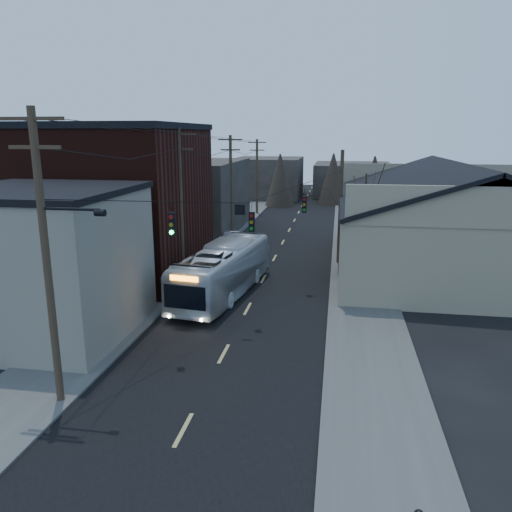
{
  "coord_description": "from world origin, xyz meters",
  "views": [
    {
      "loc": [
        4.8,
        -12.18,
        9.63
      ],
      "look_at": [
        0.42,
        14.41,
        3.0
      ],
      "focal_mm": 35.0,
      "sensor_mm": 36.0,
      "label": 1
    }
  ],
  "objects": [
    {
      "name": "ground",
      "position": [
        0.0,
        0.0,
        0.0
      ],
      "size": [
        160.0,
        160.0,
        0.0
      ],
      "primitive_type": "plane",
      "color": "black",
      "rests_on": "ground"
    },
    {
      "name": "road_surface",
      "position": [
        0.0,
        30.0,
        0.01
      ],
      "size": [
        9.0,
        110.0,
        0.02
      ],
      "primitive_type": "cube",
      "color": "black",
      "rests_on": "ground"
    },
    {
      "name": "sidewalk_left",
      "position": [
        -6.5,
        30.0,
        0.06
      ],
      "size": [
        4.0,
        110.0,
        0.12
      ],
      "primitive_type": "cube",
      "color": "#474744",
      "rests_on": "ground"
    },
    {
      "name": "sidewalk_right",
      "position": [
        6.5,
        30.0,
        0.06
      ],
      "size": [
        4.0,
        110.0,
        0.12
      ],
      "primitive_type": "cube",
      "color": "#474744",
      "rests_on": "ground"
    },
    {
      "name": "building_clapboard",
      "position": [
        -9.0,
        9.0,
        3.5
      ],
      "size": [
        8.0,
        8.0,
        7.0
      ],
      "primitive_type": "cube",
      "color": "slate",
      "rests_on": "ground"
    },
    {
      "name": "building_brick",
      "position": [
        -10.0,
        20.0,
        5.0
      ],
      "size": [
        10.0,
        12.0,
        10.0
      ],
      "primitive_type": "cube",
      "color": "black",
      "rests_on": "ground"
    },
    {
      "name": "building_left_far",
      "position": [
        -9.5,
        36.0,
        3.5
      ],
      "size": [
        9.0,
        14.0,
        7.0
      ],
      "primitive_type": "cube",
      "color": "#2D2924",
      "rests_on": "ground"
    },
    {
      "name": "warehouse",
      "position": [
        13.0,
        25.0,
        2.7
      ],
      "size": [
        16.16,
        20.6,
        7.73
      ],
      "color": "gray",
      "rests_on": "ground"
    },
    {
      "name": "building_far_left",
      "position": [
        -6.0,
        65.0,
        3.0
      ],
      "size": [
        10.0,
        12.0,
        6.0
      ],
      "primitive_type": "cube",
      "color": "#2D2924",
      "rests_on": "ground"
    },
    {
      "name": "building_far_right",
      "position": [
        7.0,
        70.0,
        2.5
      ],
      "size": [
        12.0,
        14.0,
        5.0
      ],
      "primitive_type": "cube",
      "color": "#2D2924",
      "rests_on": "ground"
    },
    {
      "name": "bare_tree",
      "position": [
        6.5,
        20.0,
        3.6
      ],
      "size": [
        0.4,
        0.4,
        7.2
      ],
      "primitive_type": "cone",
      "color": "black",
      "rests_on": "ground"
    },
    {
      "name": "utility_lines",
      "position": [
        -3.11,
        24.14,
        4.95
      ],
      "size": [
        11.24,
        45.28,
        10.5
      ],
      "color": "#382B1E",
      "rests_on": "ground"
    },
    {
      "name": "bus",
      "position": [
        -1.89,
        16.26,
        1.56
      ],
      "size": [
        4.09,
        11.46,
        3.12
      ],
      "primitive_type": "imported",
      "rotation": [
        0.0,
        0.0,
        3.01
      ],
      "color": "silver",
      "rests_on": "ground"
    },
    {
      "name": "parked_car",
      "position": [
        -4.3,
        29.71,
        0.62
      ],
      "size": [
        1.58,
        3.86,
        1.25
      ],
      "primitive_type": "imported",
      "rotation": [
        0.0,
        0.0,
        0.07
      ],
      "color": "#989AA0",
      "rests_on": "ground"
    }
  ]
}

